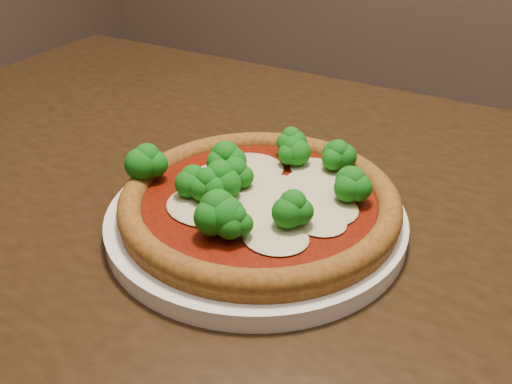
% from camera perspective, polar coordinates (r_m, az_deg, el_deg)
% --- Properties ---
extents(dining_table, '(1.30, 0.83, 0.75)m').
position_cam_1_polar(dining_table, '(0.68, 3.34, -7.76)').
color(dining_table, black).
rests_on(dining_table, floor).
extents(plate, '(0.29, 0.29, 0.02)m').
position_cam_1_polar(plate, '(0.56, 0.00, -2.70)').
color(plate, white).
rests_on(plate, dining_table).
extents(pizza, '(0.28, 0.27, 0.06)m').
position_cam_1_polar(pizza, '(0.55, 0.12, -0.35)').
color(pizza, brown).
rests_on(pizza, plate).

